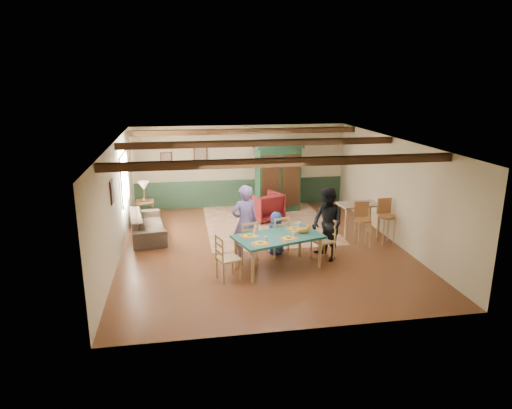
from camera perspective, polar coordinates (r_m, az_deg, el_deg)
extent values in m
plane|color=#512816|center=(11.69, 0.74, -5.36)|extent=(8.00, 8.00, 0.00)
cube|color=beige|center=(15.14, -1.96, 4.79)|extent=(7.00, 0.02, 2.70)
cube|color=beige|center=(11.21, -17.12, 0.27)|extent=(0.02, 8.00, 2.70)
cube|color=beige|center=(12.38, 16.92, 1.69)|extent=(0.02, 8.00, 2.70)
cube|color=white|center=(11.02, 0.79, 7.87)|extent=(7.00, 8.00, 0.02)
cube|color=#1C3423|center=(15.31, -1.91, 1.47)|extent=(6.95, 0.03, 0.90)
cube|color=black|center=(8.81, 3.48, 5.31)|extent=(6.95, 0.16, 0.16)
cube|color=black|center=(11.42, 0.42, 7.69)|extent=(6.95, 0.16, 0.16)
cube|color=black|center=(13.97, -1.45, 9.12)|extent=(6.95, 0.16, 0.16)
imported|color=#7463AA|center=(10.63, -1.42, -2.33)|extent=(0.76, 0.61, 1.82)
imported|color=black|center=(10.80, 8.90, -2.45)|extent=(0.88, 1.00, 1.74)
imported|color=#264199|center=(11.12, 2.52, -3.59)|extent=(0.59, 0.48, 1.06)
cube|color=beige|center=(13.52, 1.41, -2.41)|extent=(3.58, 4.25, 0.01)
cube|color=#143320|center=(14.62, 2.75, 3.31)|extent=(1.59, 0.80, 2.16)
imported|color=#460E13|center=(13.79, 1.10, -0.23)|extent=(1.20, 1.22, 0.85)
imported|color=#3B3024|center=(12.75, -13.41, -2.46)|extent=(1.13, 2.30, 0.65)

